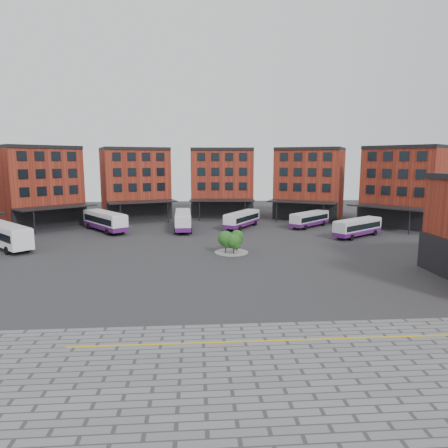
{
  "coord_description": "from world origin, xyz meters",
  "views": [
    {
      "loc": [
        -2.55,
        -38.79,
        11.91
      ],
      "look_at": [
        0.96,
        10.87,
        4.0
      ],
      "focal_mm": 32.0,
      "sensor_mm": 36.0,
      "label": 1
    }
  ],
  "objects": [
    {
      "name": "ground",
      "position": [
        0.0,
        0.0,
        0.0
      ],
      "size": [
        160.0,
        160.0,
        0.0
      ],
      "primitive_type": "plane",
      "color": "#28282B",
      "rests_on": "ground"
    },
    {
      "name": "tree_island",
      "position": [
        2.0,
        11.56,
        1.68
      ],
      "size": [
        4.4,
        4.4,
        3.03
      ],
      "color": "gray",
      "rests_on": "ground"
    },
    {
      "name": "bus_b",
      "position": [
        -18.06,
        29.5,
        1.81
      ],
      "size": [
        9.26,
        11.18,
        3.35
      ],
      "rotation": [
        0.0,
        0.0,
        0.64
      ],
      "color": "white",
      "rests_on": "ground"
    },
    {
      "name": "bus_f",
      "position": [
        22.85,
        21.56,
        1.55
      ],
      "size": [
        9.65,
        7.76,
        2.86
      ],
      "rotation": [
        0.0,
        0.0,
        -0.96
      ],
      "color": "silver",
      "rests_on": "ground"
    },
    {
      "name": "bus_c",
      "position": [
        -4.83,
        29.85,
        1.74
      ],
      "size": [
        3.15,
        11.5,
        3.22
      ],
      "rotation": [
        0.0,
        0.0,
        0.03
      ],
      "color": "silver",
      "rests_on": "ground"
    },
    {
      "name": "paving_zone",
      "position": [
        2.0,
        -22.0,
        0.01
      ],
      "size": [
        50.0,
        22.0,
        0.02
      ],
      "primitive_type": "cube",
      "color": "slate",
      "rests_on": "ground"
    },
    {
      "name": "bus_a",
      "position": [
        -28.43,
        16.62,
        1.99
      ],
      "size": [
        10.09,
        10.5,
        3.35
      ],
      "rotation": [
        0.0,
        0.0,
        0.75
      ],
      "color": "white",
      "rests_on": "ground"
    },
    {
      "name": "bus_d",
      "position": [
        5.68,
        31.61,
        1.56
      ],
      "size": [
        7.46,
        9.89,
        2.88
      ],
      "rotation": [
        0.0,
        0.0,
        -0.57
      ],
      "color": "white",
      "rests_on": "ground"
    },
    {
      "name": "bus_e",
      "position": [
        17.96,
        31.32,
        1.5
      ],
      "size": [
        8.76,
        8.3,
        2.76
      ],
      "rotation": [
        0.0,
        0.0,
        -0.83
      ],
      "color": "silver",
      "rests_on": "ground"
    },
    {
      "name": "yellow_line",
      "position": [
        2.0,
        -14.0,
        0.03
      ],
      "size": [
        26.0,
        0.15,
        0.02
      ],
      "primitive_type": "cube",
      "color": "gold",
      "rests_on": "paving_zone"
    },
    {
      "name": "main_building",
      "position": [
        -4.77,
        38.25,
        7.23
      ],
      "size": [
        94.14,
        42.48,
        14.6
      ],
      "color": "maroon",
      "rests_on": "ground"
    }
  ]
}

